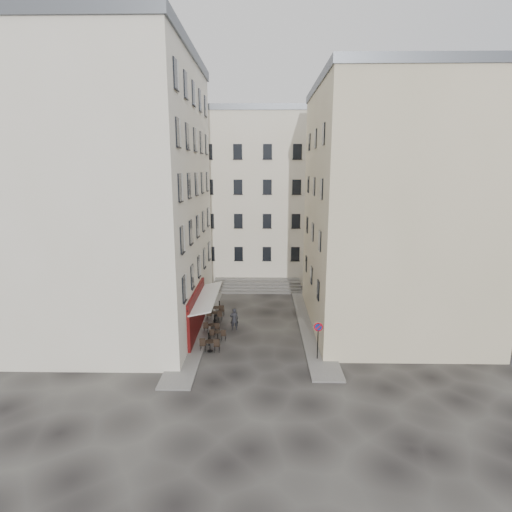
{
  "coord_description": "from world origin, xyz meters",
  "views": [
    {
      "loc": [
        0.57,
        -27.37,
        12.31
      ],
      "look_at": [
        0.02,
        4.0,
        5.45
      ],
      "focal_mm": 28.0,
      "sensor_mm": 36.0,
      "label": 1
    }
  ],
  "objects_px": {
    "bistro_table_a": "(210,345)",
    "bistro_table_b": "(218,335)",
    "no_parking_sign": "(318,334)",
    "pedestrian": "(234,319)"
  },
  "relations": [
    {
      "from": "no_parking_sign",
      "to": "bistro_table_b",
      "type": "height_order",
      "value": "no_parking_sign"
    },
    {
      "from": "bistro_table_b",
      "to": "no_parking_sign",
      "type": "bearing_deg",
      "value": -23.48
    },
    {
      "from": "bistro_table_a",
      "to": "bistro_table_b",
      "type": "bearing_deg",
      "value": 80.08
    },
    {
      "from": "bistro_table_a",
      "to": "bistro_table_b",
      "type": "height_order",
      "value": "bistro_table_a"
    },
    {
      "from": "no_parking_sign",
      "to": "pedestrian",
      "type": "height_order",
      "value": "no_parking_sign"
    },
    {
      "from": "bistro_table_b",
      "to": "pedestrian",
      "type": "relative_size",
      "value": 0.68
    },
    {
      "from": "no_parking_sign",
      "to": "pedestrian",
      "type": "bearing_deg",
      "value": 145.65
    },
    {
      "from": "no_parking_sign",
      "to": "bistro_table_b",
      "type": "xyz_separation_m",
      "value": [
        -6.89,
        2.99,
        -1.43
      ]
    },
    {
      "from": "bistro_table_a",
      "to": "bistro_table_b",
      "type": "distance_m",
      "value": 1.9
    },
    {
      "from": "pedestrian",
      "to": "no_parking_sign",
      "type": "bearing_deg",
      "value": 131.19
    }
  ]
}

